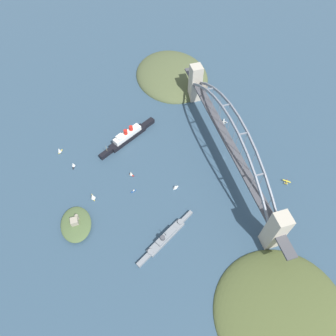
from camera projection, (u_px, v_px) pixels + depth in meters
name	position (u px, v px, depth m)	size (l,w,h in m)	color
ground_plane	(224.00, 158.00, 400.71)	(1400.00, 1400.00, 0.00)	#334C60
harbor_arch_bridge	(228.00, 142.00, 374.51)	(309.27, 16.15, 76.06)	#BCB29E
headland_west_shore	(283.00, 314.00, 289.71)	(125.98, 132.46, 21.38)	#4C562D
headland_east_shore	(173.00, 76.00, 500.76)	(140.22, 117.62, 29.36)	#515B38
ocean_liner	(128.00, 136.00, 414.72)	(53.56, 88.20, 20.24)	black
naval_cruiser	(166.00, 238.00, 331.61)	(47.60, 77.10, 17.87)	gray
fort_island_mid_harbor	(76.00, 224.00, 340.26)	(45.97, 34.45, 15.28)	#4C6038
seaplane_taxiing_near_bridge	(286.00, 182.00, 376.15)	(8.38, 8.50, 4.57)	#B7B7B2
seaplane_second_in_formation	(224.00, 122.00, 436.25)	(9.71, 8.67, 4.90)	#B7B7B2
small_boat_0	(93.00, 196.00, 360.40)	(10.19, 6.38, 10.38)	gold
small_boat_1	(73.00, 165.00, 389.39)	(8.37, 5.76, 7.98)	black
small_boat_2	(59.00, 150.00, 402.40)	(7.58, 6.91, 9.68)	gold
small_boat_3	(131.00, 173.00, 381.36)	(6.52, 6.23, 7.81)	#B2231E
small_boat_4	(175.00, 187.00, 369.92)	(5.81, 7.63, 7.40)	silver
small_boat_5	(134.00, 191.00, 369.49)	(3.15, 7.19, 2.34)	#234C8C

